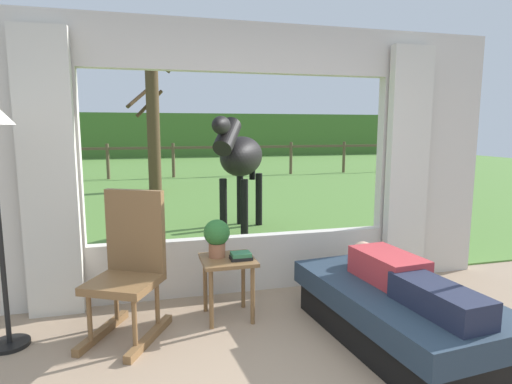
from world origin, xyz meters
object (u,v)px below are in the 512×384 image
Objects in this scene: book_stack at (241,256)px; potted_plant at (217,236)px; rocking_chair at (130,265)px; side_table at (228,269)px; pasture_tree at (153,125)px; horse at (240,158)px; recliner_sofa at (397,313)px; reclining_person at (403,277)px.

potted_plant is at bearing 146.27° from book_stack.
potted_plant is (0.70, 0.13, 0.16)m from rocking_chair.
potted_plant is (-0.08, 0.06, 0.28)m from side_table.
book_stack is 0.05× the size of pasture_tree.
side_table is 0.30× the size of horse.
horse is at bearing 90.82° from recliner_sofa.
pasture_tree reaches higher than side_table.
pasture_tree reaches higher than book_stack.
recliner_sofa is 1.02× the size of horse.
book_stack is at bearing -86.45° from pasture_tree.
rocking_chair is at bearing 155.99° from recliner_sofa.
pasture_tree is at bearing 94.86° from recliner_sofa.
horse is at bearing 73.45° from potted_plant.
recliner_sofa is 1.53m from potted_plant.
rocking_chair is (-1.93, 0.70, 0.02)m from reclining_person.
rocking_chair is 0.80m from side_table.
side_table reaches higher than recliner_sofa.
recliner_sofa is 1.37m from side_table.
book_stack is at bearing 142.34° from recliner_sofa.
book_stack reaches higher than recliner_sofa.
recliner_sofa is 3.74m from horse.
rocking_chair reaches higher than book_stack.
recliner_sofa is 8.76m from pasture_tree.
horse is (0.84, 2.82, 0.45)m from potted_plant.
side_table is 7.88m from pasture_tree.
book_stack is at bearing 106.94° from horse.
side_table is at bearing 32.87° from rocking_chair.
potted_plant is at bearing 143.13° from side_table.
rocking_chair is 0.88m from book_stack.
book_stack is 3.07m from horse.
rocking_chair is 0.65× the size of horse.
side_table is 0.17m from book_stack.
rocking_chair is 2.15× the size of side_table.
rocking_chair is at bearing -179.23° from book_stack.
rocking_chair is at bearing 154.67° from reclining_person.
pasture_tree is (-1.54, 8.50, 1.46)m from recliner_sofa.
pasture_tree is at bearing 92.85° from side_table.
recliner_sofa is 1.28m from book_stack.
reclining_person is 1.28× the size of rocking_chair.
pasture_tree is (-0.49, 7.83, 1.13)m from book_stack.
potted_plant is (-1.23, 0.83, 0.18)m from reclining_person.
reclining_person is 4.49× the size of potted_plant.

